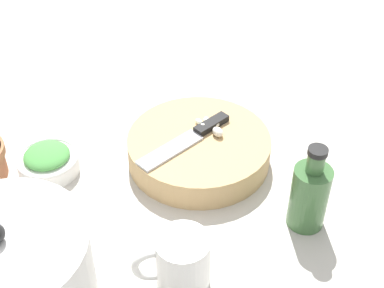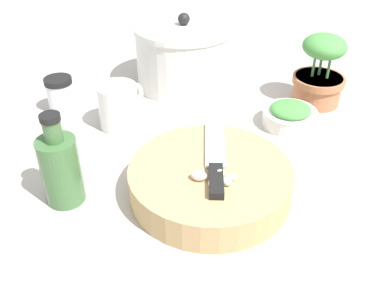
{
  "view_description": "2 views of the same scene",
  "coord_description": "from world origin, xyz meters",
  "px_view_note": "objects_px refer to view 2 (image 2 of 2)",
  "views": [
    {
      "loc": [
        -0.52,
        0.4,
        0.68
      ],
      "look_at": [
        0.06,
        -0.04,
        0.08
      ],
      "focal_mm": 50.0,
      "sensor_mm": 36.0,
      "label": 1
    },
    {
      "loc": [
        0.14,
        -0.63,
        0.47
      ],
      "look_at": [
        0.05,
        -0.01,
        0.05
      ],
      "focal_mm": 40.0,
      "sensor_mm": 36.0,
      "label": 2
    }
  ],
  "objects_px": {
    "cutting_board": "(210,181)",
    "chef_knife": "(215,161)",
    "herb_bowl": "(290,115)",
    "oil_bottle": "(61,168)",
    "potted_herb": "(320,74)",
    "coffee_mug": "(119,106)",
    "garlic_cloves": "(213,178)",
    "spice_jar": "(60,95)",
    "stock_pot": "(184,55)"
  },
  "relations": [
    {
      "from": "coffee_mug",
      "to": "stock_pot",
      "type": "height_order",
      "value": "stock_pot"
    },
    {
      "from": "chef_knife",
      "to": "coffee_mug",
      "type": "distance_m",
      "value": 0.28
    },
    {
      "from": "oil_bottle",
      "to": "potted_herb",
      "type": "height_order",
      "value": "same"
    },
    {
      "from": "coffee_mug",
      "to": "oil_bottle",
      "type": "relative_size",
      "value": 0.69
    },
    {
      "from": "garlic_cloves",
      "to": "oil_bottle",
      "type": "distance_m",
      "value": 0.24
    },
    {
      "from": "coffee_mug",
      "to": "potted_herb",
      "type": "xyz_separation_m",
      "value": [
        0.42,
        0.16,
        0.02
      ]
    },
    {
      "from": "herb_bowl",
      "to": "stock_pot",
      "type": "relative_size",
      "value": 0.49
    },
    {
      "from": "spice_jar",
      "to": "oil_bottle",
      "type": "bearing_deg",
      "value": -67.09
    },
    {
      "from": "garlic_cloves",
      "to": "potted_herb",
      "type": "distance_m",
      "value": 0.44
    },
    {
      "from": "chef_knife",
      "to": "herb_bowl",
      "type": "relative_size",
      "value": 1.85
    },
    {
      "from": "cutting_board",
      "to": "chef_knife",
      "type": "xyz_separation_m",
      "value": [
        0.01,
        0.01,
        0.03
      ]
    },
    {
      "from": "cutting_board",
      "to": "chef_knife",
      "type": "height_order",
      "value": "chef_knife"
    },
    {
      "from": "spice_jar",
      "to": "herb_bowl",
      "type": "bearing_deg",
      "value": 0.77
    },
    {
      "from": "garlic_cloves",
      "to": "spice_jar",
      "type": "bearing_deg",
      "value": 143.25
    },
    {
      "from": "potted_herb",
      "to": "herb_bowl",
      "type": "bearing_deg",
      "value": -120.3
    },
    {
      "from": "spice_jar",
      "to": "coffee_mug",
      "type": "xyz_separation_m",
      "value": [
        0.15,
        -0.04,
        0.01
      ]
    },
    {
      "from": "cutting_board",
      "to": "herb_bowl",
      "type": "bearing_deg",
      "value": 59.51
    },
    {
      "from": "chef_knife",
      "to": "potted_herb",
      "type": "relative_size",
      "value": 1.31
    },
    {
      "from": "cutting_board",
      "to": "oil_bottle",
      "type": "relative_size",
      "value": 1.67
    },
    {
      "from": "chef_knife",
      "to": "cutting_board",
      "type": "bearing_deg",
      "value": -121.46
    },
    {
      "from": "chef_knife",
      "to": "potted_herb",
      "type": "xyz_separation_m",
      "value": [
        0.2,
        0.34,
        0.01
      ]
    },
    {
      "from": "coffee_mug",
      "to": "chef_knife",
      "type": "bearing_deg",
      "value": -39.83
    },
    {
      "from": "chef_knife",
      "to": "coffee_mug",
      "type": "relative_size",
      "value": 1.91
    },
    {
      "from": "herb_bowl",
      "to": "chef_knife",
      "type": "bearing_deg",
      "value": -120.81
    },
    {
      "from": "cutting_board",
      "to": "chef_knife",
      "type": "distance_m",
      "value": 0.03
    },
    {
      "from": "chef_knife",
      "to": "spice_jar",
      "type": "height_order",
      "value": "spice_jar"
    },
    {
      "from": "herb_bowl",
      "to": "oil_bottle",
      "type": "height_order",
      "value": "oil_bottle"
    },
    {
      "from": "herb_bowl",
      "to": "cutting_board",
      "type": "bearing_deg",
      "value": -120.49
    },
    {
      "from": "cutting_board",
      "to": "herb_bowl",
      "type": "distance_m",
      "value": 0.28
    },
    {
      "from": "chef_knife",
      "to": "stock_pot",
      "type": "height_order",
      "value": "stock_pot"
    },
    {
      "from": "garlic_cloves",
      "to": "stock_pot",
      "type": "bearing_deg",
      "value": 104.28
    },
    {
      "from": "garlic_cloves",
      "to": "stock_pot",
      "type": "xyz_separation_m",
      "value": [
        -0.11,
        0.44,
        0.02
      ]
    },
    {
      "from": "potted_herb",
      "to": "chef_knife",
      "type": "bearing_deg",
      "value": -120.65
    },
    {
      "from": "herb_bowl",
      "to": "spice_jar",
      "type": "bearing_deg",
      "value": -179.23
    },
    {
      "from": "cutting_board",
      "to": "stock_pot",
      "type": "distance_m",
      "value": 0.42
    },
    {
      "from": "coffee_mug",
      "to": "oil_bottle",
      "type": "distance_m",
      "value": 0.24
    },
    {
      "from": "chef_knife",
      "to": "spice_jar",
      "type": "distance_m",
      "value": 0.42
    },
    {
      "from": "stock_pot",
      "to": "garlic_cloves",
      "type": "bearing_deg",
      "value": -75.72
    },
    {
      "from": "herb_bowl",
      "to": "potted_herb",
      "type": "distance_m",
      "value": 0.14
    },
    {
      "from": "cutting_board",
      "to": "potted_herb",
      "type": "height_order",
      "value": "potted_herb"
    },
    {
      "from": "garlic_cloves",
      "to": "oil_bottle",
      "type": "height_order",
      "value": "oil_bottle"
    },
    {
      "from": "cutting_board",
      "to": "stock_pot",
      "type": "xyz_separation_m",
      "value": [
        -0.1,
        0.41,
        0.05
      ]
    },
    {
      "from": "herb_bowl",
      "to": "spice_jar",
      "type": "height_order",
      "value": "spice_jar"
    },
    {
      "from": "coffee_mug",
      "to": "stock_pot",
      "type": "bearing_deg",
      "value": 64.42
    },
    {
      "from": "coffee_mug",
      "to": "potted_herb",
      "type": "relative_size",
      "value": 0.69
    },
    {
      "from": "chef_knife",
      "to": "oil_bottle",
      "type": "height_order",
      "value": "oil_bottle"
    },
    {
      "from": "herb_bowl",
      "to": "spice_jar",
      "type": "relative_size",
      "value": 1.44
    },
    {
      "from": "coffee_mug",
      "to": "stock_pot",
      "type": "distance_m",
      "value": 0.24
    },
    {
      "from": "chef_knife",
      "to": "herb_bowl",
      "type": "bearing_deg",
      "value": 52.74
    },
    {
      "from": "garlic_cloves",
      "to": "oil_bottle",
      "type": "xyz_separation_m",
      "value": [
        -0.24,
        -0.01,
        0.0
      ]
    }
  ]
}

